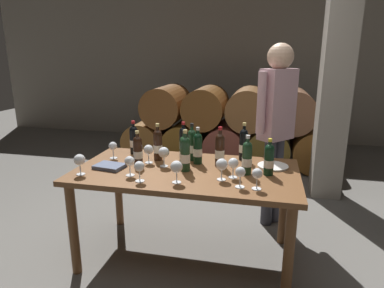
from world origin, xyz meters
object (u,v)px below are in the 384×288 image
object	(u,v)px
tasting_notebook	(110,166)
serving_plate	(273,166)
wine_glass_7	(222,165)
wine_glass_9	(257,174)
wine_bottle_3	(134,139)
wine_glass_8	(240,173)
wine_glass_3	(80,160)
sommelier_presenting	(276,119)
wine_glass_2	(113,147)
wine_glass_5	(148,150)
wine_bottle_9	(185,153)
dining_table	(186,180)
wine_bottle_10	(138,150)
wine_bottle_6	(269,159)
wine_bottle_8	(198,148)
wine_bottle_0	(184,151)
wine_bottle_4	(158,145)
wine_bottle_1	(192,144)
wine_bottle_7	(183,141)
wine_glass_10	(233,164)
wine_bottle_5	(244,144)
wine_glass_1	(139,167)
wine_glass_4	(130,162)
wine_bottle_11	(247,157)
wine_bottle_2	(220,150)
wine_glass_0	(164,153)

from	to	relation	value
tasting_notebook	serving_plate	distance (m)	1.28
wine_glass_7	wine_glass_9	distance (m)	0.27
wine_bottle_3	wine_glass_8	world-z (taller)	wine_bottle_3
wine_bottle_3	wine_glass_3	size ratio (longest dim) A/B	1.90
wine_glass_9	sommelier_presenting	bearing A→B (deg)	82.91
wine_glass_2	wine_glass_5	distance (m)	0.34
wine_bottle_9	sommelier_presenting	size ratio (longest dim) A/B	0.19
dining_table	wine_bottle_10	bearing A→B (deg)	177.92
wine_bottle_6	wine_bottle_8	distance (m)	0.58
wine_bottle_0	wine_bottle_10	size ratio (longest dim) A/B	1.04
wine_bottle_4	sommelier_presenting	xyz separation A→B (m)	(0.96, 0.57, 0.15)
wine_bottle_1	wine_bottle_9	distance (m)	0.27
wine_bottle_7	wine_glass_10	world-z (taller)	wine_bottle_7
wine_bottle_5	wine_glass_1	distance (m)	0.94
wine_glass_4	wine_glass_10	size ratio (longest dim) A/B	1.00
wine_bottle_11	wine_glass_5	distance (m)	0.80
wine_glass_8	wine_glass_7	bearing A→B (deg)	142.28
wine_bottle_1	wine_bottle_3	size ratio (longest dim) A/B	1.05
wine_bottle_5	wine_glass_2	size ratio (longest dim) A/B	2.19
wine_bottle_7	wine_bottle_8	bearing A→B (deg)	-49.19
wine_bottle_1	wine_glass_10	size ratio (longest dim) A/B	2.11
wine_bottle_2	wine_bottle_11	size ratio (longest dim) A/B	1.08
wine_bottle_1	wine_glass_5	distance (m)	0.36
wine_glass_3	tasting_notebook	bearing A→B (deg)	52.01
wine_bottle_0	wine_glass_5	size ratio (longest dim) A/B	1.92
wine_bottle_4	wine_bottle_5	size ratio (longest dim) A/B	0.98
wine_bottle_10	wine_glass_3	size ratio (longest dim) A/B	1.80
wine_bottle_11	wine_glass_2	distance (m)	1.14
wine_glass_0	wine_bottle_2	bearing A→B (deg)	14.13
wine_glass_4	wine_bottle_5	bearing A→B (deg)	35.99
wine_glass_7	tasting_notebook	xyz separation A→B (m)	(-0.89, 0.06, -0.10)
wine_bottle_10	wine_glass_7	bearing A→B (deg)	-14.25
wine_bottle_4	wine_bottle_8	world-z (taller)	wine_bottle_4
wine_glass_1	wine_bottle_10	bearing A→B (deg)	113.11
wine_bottle_4	wine_glass_9	size ratio (longest dim) A/B	2.15
wine_glass_2	wine_glass_5	xyz separation A→B (m)	(0.34, -0.05, 0.01)
wine_bottle_7	wine_glass_2	bearing A→B (deg)	-158.41
serving_plate	wine_bottle_6	bearing A→B (deg)	-100.73
wine_bottle_1	wine_bottle_6	bearing A→B (deg)	-19.60
wine_bottle_4	wine_glass_2	size ratio (longest dim) A/B	2.15
wine_bottle_0	wine_bottle_2	bearing A→B (deg)	14.86
wine_glass_0	wine_glass_9	xyz separation A→B (m)	(0.73, -0.30, -0.01)
wine_bottle_7	wine_glass_4	distance (m)	0.64
wine_bottle_11	wine_glass_5	world-z (taller)	wine_bottle_11
wine_bottle_6	wine_bottle_9	size ratio (longest dim) A/B	0.86
wine_bottle_1	wine_bottle_9	size ratio (longest dim) A/B	0.98
wine_bottle_2	wine_bottle_4	size ratio (longest dim) A/B	1.02
wine_bottle_11	wine_glass_8	distance (m)	0.27
wine_glass_1	wine_glass_8	world-z (taller)	wine_glass_1
wine_bottle_11	wine_glass_8	xyz separation A→B (m)	(-0.03, -0.27, -0.03)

